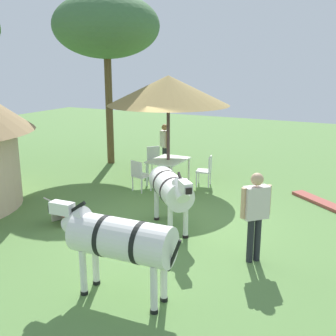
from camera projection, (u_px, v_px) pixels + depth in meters
ground_plane at (168, 221)px, 9.79m from camera, size 36.00×36.00×0.00m
shade_umbrella at (168, 90)px, 12.09m from camera, size 3.60×3.60×3.23m
patio_dining_table at (168, 162)px, 12.64m from camera, size 1.30×0.98×0.74m
patio_chair_near_lawn at (154, 158)px, 13.72m from camera, size 0.61×0.60×0.90m
patio_chair_east_end at (139, 174)px, 11.86m from camera, size 0.53×0.55×0.90m
patio_chair_near_hut at (207, 169)px, 12.39m from camera, size 0.52×0.51×0.90m
guest_beside_umbrella at (165, 142)px, 14.19m from camera, size 0.42×0.45×1.56m
standing_watcher at (256, 209)px, 7.59m from camera, size 0.48×0.47×1.71m
striped_lounge_chair at (66, 212)px, 9.65m from camera, size 0.94×0.78×0.64m
zebra_nearest_camera at (119, 239)px, 6.42m from camera, size 0.72×2.34×1.52m
zebra_by_umbrella at (171, 189)px, 9.08m from camera, size 1.76×1.66×1.47m
acacia_tree_far_lawn at (106, 27)px, 14.10m from camera, size 3.63×3.63×5.87m
brick_patio_kerb at (334, 208)px, 10.55m from camera, size 2.07×2.38×0.08m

